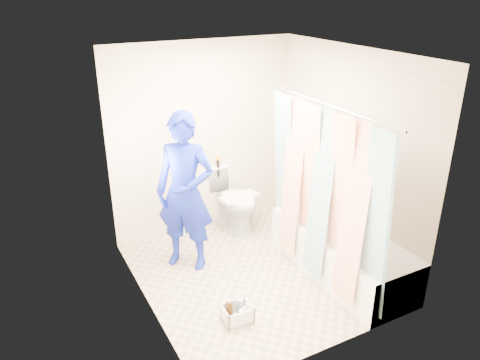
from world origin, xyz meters
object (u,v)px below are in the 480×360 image
bathtub (341,252)px  plumber (185,193)px  toilet (234,198)px  cleaning_caddy (238,314)px

bathtub → plumber: bearing=145.3°
bathtub → plumber: size_ratio=0.98×
toilet → cleaning_caddy: size_ratio=2.86×
plumber → cleaning_caddy: plumber is taller
bathtub → plumber: (-1.41, 0.98, 0.63)m
bathtub → toilet: (-0.55, 1.51, 0.14)m
plumber → bathtub: bearing=8.0°
plumber → cleaning_caddy: size_ratio=6.23×
bathtub → cleaning_caddy: size_ratio=6.09×
toilet → plumber: (-0.86, -0.53, 0.48)m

